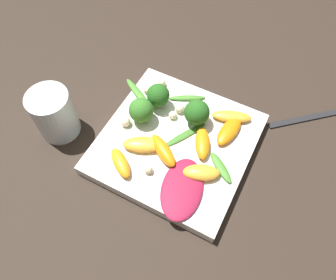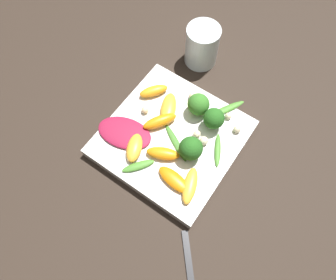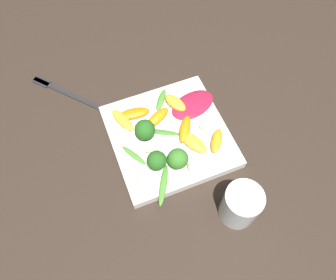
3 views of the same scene
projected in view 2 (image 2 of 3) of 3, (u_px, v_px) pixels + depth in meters
ground_plane at (172, 141)px, 0.64m from camera, size 2.40×2.40×0.00m
plate at (172, 138)px, 0.63m from camera, size 0.24×0.24×0.02m
drinking_glass at (202, 46)px, 0.69m from camera, size 0.07×0.07×0.09m
radicchio_leaf_0 at (125, 133)px, 0.62m from camera, size 0.12×0.09×0.01m
orange_segment_0 at (163, 154)px, 0.59m from camera, size 0.07×0.05×0.02m
orange_segment_1 at (154, 91)px, 0.65m from camera, size 0.05×0.06×0.02m
orange_segment_2 at (168, 108)px, 0.64m from camera, size 0.06×0.08×0.02m
orange_segment_3 at (174, 180)px, 0.58m from camera, size 0.07×0.04×0.01m
orange_segment_4 at (134, 148)px, 0.60m from camera, size 0.05×0.06×0.02m
orange_segment_5 at (160, 121)px, 0.62m from camera, size 0.06×0.07×0.02m
orange_segment_6 at (190, 186)px, 0.57m from camera, size 0.05×0.07×0.01m
broccoli_floret_0 at (214, 119)px, 0.61m from camera, size 0.04×0.04×0.05m
broccoli_floret_1 at (198, 104)px, 0.62m from camera, size 0.04×0.04×0.05m
broccoli_floret_2 at (191, 149)px, 0.58m from camera, size 0.04×0.04×0.05m
arugula_sprig_0 at (176, 143)px, 0.61m from camera, size 0.08×0.05×0.00m
arugula_sprig_1 at (138, 166)px, 0.59m from camera, size 0.05×0.06×0.01m
arugula_sprig_2 at (218, 150)px, 0.60m from camera, size 0.04×0.06×0.01m
arugula_sprig_3 at (225, 110)px, 0.64m from camera, size 0.06×0.08×0.01m
macadamia_nut_0 at (193, 96)px, 0.65m from camera, size 0.02×0.02×0.02m
macadamia_nut_1 at (197, 134)px, 0.61m from camera, size 0.01×0.01×0.01m
macadamia_nut_2 at (237, 129)px, 0.62m from camera, size 0.01×0.01×0.01m
macadamia_nut_3 at (228, 116)px, 0.63m from camera, size 0.01×0.01×0.01m
macadamia_nut_4 at (204, 141)px, 0.61m from camera, size 0.02×0.02×0.02m
macadamia_nut_5 at (145, 110)px, 0.64m from camera, size 0.01×0.01×0.01m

